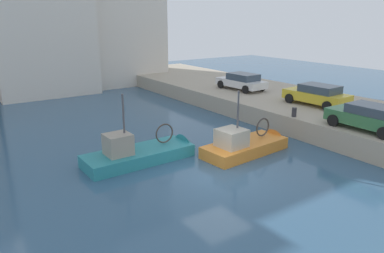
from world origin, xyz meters
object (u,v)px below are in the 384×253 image
at_px(fishing_boat_orange, 249,149).
at_px(parked_car_white, 242,81).
at_px(fishing_boat_teal, 146,157).
at_px(parked_car_yellow, 317,95).
at_px(mooring_bollard_mid, 294,112).
at_px(parked_car_green, 369,117).

relative_size(fishing_boat_orange, parked_car_white, 1.32).
xyz_separation_m(fishing_boat_teal, parked_car_yellow, (12.75, -0.40, 1.81)).
bearing_deg(parked_car_yellow, parked_car_white, 93.56).
xyz_separation_m(fishing_boat_teal, fishing_boat_orange, (5.08, -2.11, 0.02)).
height_order(parked_car_yellow, mooring_bollard_mid, parked_car_yellow).
bearing_deg(mooring_bollard_mid, parked_car_yellow, 17.98).
height_order(parked_car_white, mooring_bollard_mid, parked_car_white).
relative_size(parked_car_yellow, mooring_bollard_mid, 8.00).
bearing_deg(fishing_boat_teal, mooring_bollard_mid, -9.82).
height_order(parked_car_yellow, parked_car_white, parked_car_yellow).
height_order(parked_car_green, parked_car_white, parked_car_green).
height_order(fishing_boat_teal, parked_car_yellow, fishing_boat_teal).
xyz_separation_m(parked_car_yellow, parked_car_white, (-0.44, 7.02, -0.03)).
relative_size(parked_car_green, mooring_bollard_mid, 7.54).
height_order(fishing_boat_teal, fishing_boat_orange, fishing_boat_teal).
relative_size(fishing_boat_teal, parked_car_yellow, 1.43).
bearing_deg(parked_car_white, parked_car_green, -99.66).
xyz_separation_m(fishing_boat_orange, parked_car_white, (7.23, 8.73, 1.76)).
distance_m(parked_car_yellow, mooring_bollard_mid, 3.83).
height_order(fishing_boat_orange, parked_car_green, fishing_boat_orange).
distance_m(fishing_boat_teal, mooring_bollard_mid, 9.36).
bearing_deg(parked_car_white, parked_car_yellow, -86.44).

